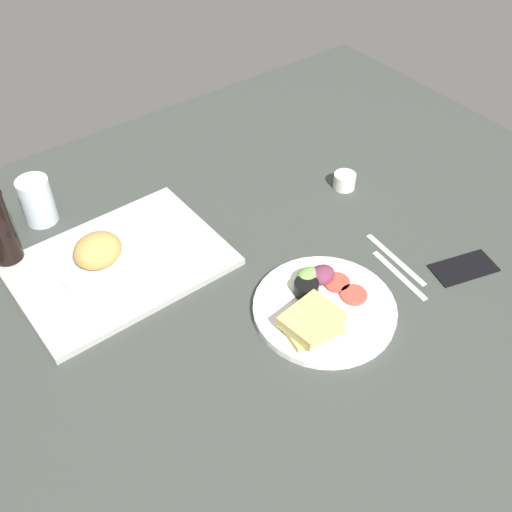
{
  "coord_description": "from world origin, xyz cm",
  "views": [
    {
      "loc": [
        -54.45,
        -73.03,
        95.18
      ],
      "look_at": [
        2.0,
        3.0,
        4.0
      ],
      "focal_mm": 42.5,
      "sensor_mm": 36.0,
      "label": 1
    }
  ],
  "objects_px": {
    "drinking_glass": "(37,201)",
    "knife": "(395,259)",
    "serving_tray": "(120,264)",
    "fork": "(399,275)",
    "cell_phone": "(464,267)",
    "bread_plate_near": "(101,257)",
    "espresso_cup": "(345,181)",
    "plate_with_salad": "(321,306)"
  },
  "relations": [
    {
      "from": "bread_plate_near",
      "to": "drinking_glass",
      "type": "xyz_separation_m",
      "value": [
        -0.04,
        0.25,
        0.01
      ]
    },
    {
      "from": "bread_plate_near",
      "to": "cell_phone",
      "type": "distance_m",
      "value": 0.8
    },
    {
      "from": "drinking_glass",
      "to": "fork",
      "type": "relative_size",
      "value": 0.68
    },
    {
      "from": "plate_with_salad",
      "to": "fork",
      "type": "height_order",
      "value": "plate_with_salad"
    },
    {
      "from": "drinking_glass",
      "to": "cell_phone",
      "type": "distance_m",
      "value": 0.99
    },
    {
      "from": "fork",
      "to": "espresso_cup",
      "type": "bearing_deg",
      "value": -15.4
    },
    {
      "from": "bread_plate_near",
      "to": "cell_phone",
      "type": "height_order",
      "value": "bread_plate_near"
    },
    {
      "from": "drinking_glass",
      "to": "cell_phone",
      "type": "bearing_deg",
      "value": -46.34
    },
    {
      "from": "knife",
      "to": "espresso_cup",
      "type": "bearing_deg",
      "value": -13.41
    },
    {
      "from": "plate_with_salad",
      "to": "espresso_cup",
      "type": "bearing_deg",
      "value": 41.07
    },
    {
      "from": "fork",
      "to": "cell_phone",
      "type": "height_order",
      "value": "cell_phone"
    },
    {
      "from": "drinking_glass",
      "to": "espresso_cup",
      "type": "height_order",
      "value": "drinking_glass"
    },
    {
      "from": "serving_tray",
      "to": "fork",
      "type": "distance_m",
      "value": 0.62
    },
    {
      "from": "bread_plate_near",
      "to": "plate_with_salad",
      "type": "xyz_separation_m",
      "value": [
        0.31,
        -0.37,
        -0.03
      ]
    },
    {
      "from": "serving_tray",
      "to": "fork",
      "type": "xyz_separation_m",
      "value": [
        0.48,
        -0.39,
        -0.01
      ]
    },
    {
      "from": "serving_tray",
      "to": "knife",
      "type": "height_order",
      "value": "serving_tray"
    },
    {
      "from": "fork",
      "to": "drinking_glass",
      "type": "bearing_deg",
      "value": 46.28
    },
    {
      "from": "knife",
      "to": "bread_plate_near",
      "type": "bearing_deg",
      "value": 61.86
    },
    {
      "from": "bread_plate_near",
      "to": "espresso_cup",
      "type": "relative_size",
      "value": 3.51
    },
    {
      "from": "serving_tray",
      "to": "knife",
      "type": "bearing_deg",
      "value": -34.65
    },
    {
      "from": "bread_plate_near",
      "to": "espresso_cup",
      "type": "xyz_separation_m",
      "value": [
        0.63,
        -0.09,
        -0.03
      ]
    },
    {
      "from": "serving_tray",
      "to": "cell_phone",
      "type": "relative_size",
      "value": 3.13
    },
    {
      "from": "serving_tray",
      "to": "bread_plate_near",
      "type": "height_order",
      "value": "bread_plate_near"
    },
    {
      "from": "plate_with_salad",
      "to": "knife",
      "type": "distance_m",
      "value": 0.24
    },
    {
      "from": "serving_tray",
      "to": "espresso_cup",
      "type": "bearing_deg",
      "value": -7.93
    },
    {
      "from": "bread_plate_near",
      "to": "fork",
      "type": "distance_m",
      "value": 0.65
    },
    {
      "from": "serving_tray",
      "to": "fork",
      "type": "height_order",
      "value": "serving_tray"
    },
    {
      "from": "plate_with_salad",
      "to": "drinking_glass",
      "type": "xyz_separation_m",
      "value": [
        -0.35,
        0.62,
        0.04
      ]
    },
    {
      "from": "drinking_glass",
      "to": "knife",
      "type": "xyz_separation_m",
      "value": [
        0.58,
        -0.61,
        -0.06
      ]
    },
    {
      "from": "bread_plate_near",
      "to": "fork",
      "type": "relative_size",
      "value": 1.16
    },
    {
      "from": "fork",
      "to": "cell_phone",
      "type": "relative_size",
      "value": 1.18
    },
    {
      "from": "plate_with_salad",
      "to": "cell_phone",
      "type": "height_order",
      "value": "plate_with_salad"
    },
    {
      "from": "bread_plate_near",
      "to": "fork",
      "type": "xyz_separation_m",
      "value": [
        0.51,
        -0.39,
        -0.04
      ]
    },
    {
      "from": "espresso_cup",
      "to": "serving_tray",
      "type": "bearing_deg",
      "value": 172.07
    },
    {
      "from": "bread_plate_near",
      "to": "knife",
      "type": "bearing_deg",
      "value": -33.11
    },
    {
      "from": "serving_tray",
      "to": "bread_plate_near",
      "type": "relative_size",
      "value": 2.29
    },
    {
      "from": "espresso_cup",
      "to": "knife",
      "type": "xyz_separation_m",
      "value": [
        -0.09,
        -0.27,
        -0.02
      ]
    },
    {
      "from": "fork",
      "to": "knife",
      "type": "distance_m",
      "value": 0.05
    },
    {
      "from": "drinking_glass",
      "to": "espresso_cup",
      "type": "xyz_separation_m",
      "value": [
        0.67,
        -0.34,
        -0.04
      ]
    },
    {
      "from": "drinking_glass",
      "to": "bread_plate_near",
      "type": "bearing_deg",
      "value": -81.15
    },
    {
      "from": "bread_plate_near",
      "to": "espresso_cup",
      "type": "height_order",
      "value": "bread_plate_near"
    },
    {
      "from": "bread_plate_near",
      "to": "knife",
      "type": "height_order",
      "value": "bread_plate_near"
    }
  ]
}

